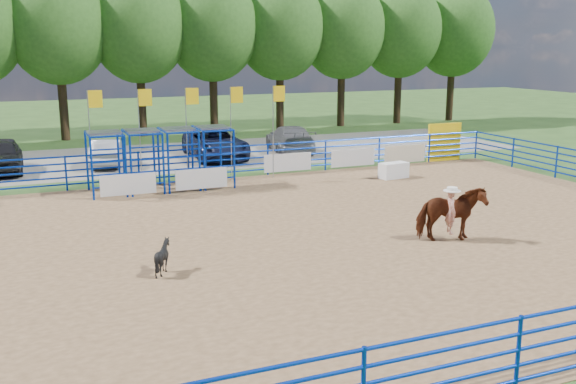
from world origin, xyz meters
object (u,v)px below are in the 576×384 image
object	(u,v)px
announcer_table	(394,170)
horse_and_rider	(451,212)
car_c	(215,143)
car_d	(290,139)
car_a	(1,155)
car_b	(107,152)
calf	(163,257)

from	to	relation	value
announcer_table	horse_and_rider	size ratio (longest dim) A/B	0.56
car_c	car_d	xyz separation A→B (m)	(4.51, 0.32, -0.05)
car_c	car_a	bearing A→B (deg)	-178.82
horse_and_rider	car_b	xyz separation A→B (m)	(-8.16, 17.55, -0.26)
horse_and_rider	car_a	world-z (taller)	horse_and_rider
car_b	car_d	bearing A→B (deg)	-167.39
car_c	calf	bearing A→B (deg)	-109.21
car_b	car_c	world-z (taller)	car_c
announcer_table	car_d	xyz separation A→B (m)	(-1.49, 8.79, 0.39)
car_a	car_c	bearing A→B (deg)	0.53
horse_and_rider	calf	size ratio (longest dim) A/B	2.68
announcer_table	car_c	size ratio (longest dim) A/B	0.23
calf	car_a	world-z (taller)	car_a
car_b	car_c	size ratio (longest dim) A/B	0.71
horse_and_rider	car_b	distance (m)	19.36
horse_and_rider	car_d	world-z (taller)	horse_and_rider
announcer_table	car_b	xyz separation A→B (m)	(-11.74, 8.45, 0.31)
announcer_table	car_c	world-z (taller)	car_c
calf	car_c	world-z (taller)	car_c
car_b	car_d	size ratio (longest dim) A/B	0.79
calf	car_d	size ratio (longest dim) A/B	0.17
announcer_table	car_d	distance (m)	8.93
car_a	car_d	xyz separation A→B (m)	(15.17, 0.29, -0.05)
horse_and_rider	calf	bearing A→B (deg)	176.70
horse_and_rider	car_d	xyz separation A→B (m)	(2.09, 17.90, -0.18)
announcer_table	car_b	bearing A→B (deg)	144.26
car_a	car_b	size ratio (longest dim) A/B	1.16
car_b	calf	bearing A→B (deg)	98.43
horse_and_rider	car_a	xyz separation A→B (m)	(-13.08, 17.61, -0.12)
announcer_table	car_b	distance (m)	14.46
car_b	car_d	distance (m)	10.25
announcer_table	car_b	size ratio (longest dim) A/B	0.33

